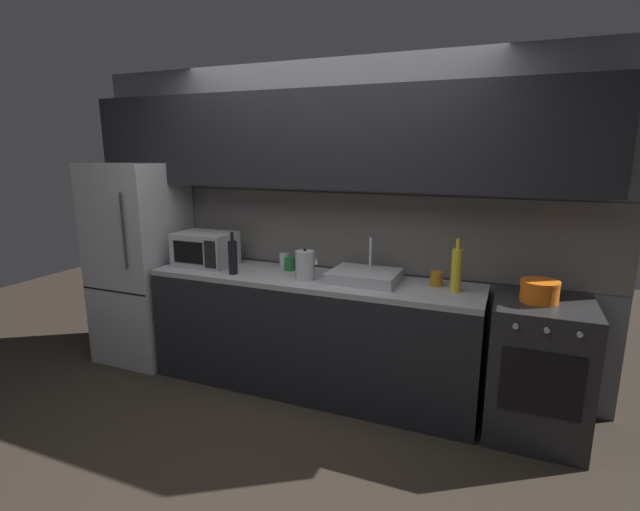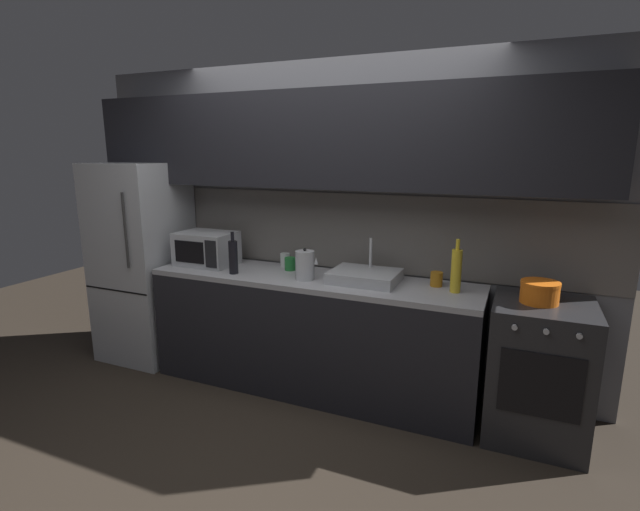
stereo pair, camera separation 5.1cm
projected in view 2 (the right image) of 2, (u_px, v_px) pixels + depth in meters
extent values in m
plane|color=#2D261E|center=(251.00, 452.00, 2.91)|extent=(10.00, 10.00, 0.00)
cube|color=slate|center=(331.00, 223.00, 3.80)|extent=(4.25, 0.10, 2.50)
cube|color=slate|center=(329.00, 230.00, 3.76)|extent=(4.25, 0.01, 0.60)
cube|color=black|center=(320.00, 140.00, 3.46)|extent=(3.91, 0.34, 0.70)
cube|color=black|center=(311.00, 336.00, 3.62)|extent=(2.51, 0.60, 0.86)
cube|color=#9E9EA3|center=(311.00, 279.00, 3.52)|extent=(2.51, 0.60, 0.04)
cube|color=#ADAFB5|center=(143.00, 262.00, 4.16)|extent=(0.68, 0.66, 1.72)
cube|color=black|center=(115.00, 290.00, 3.90)|extent=(0.67, 0.00, 0.01)
cylinder|color=#333333|center=(125.00, 231.00, 3.70)|extent=(0.02, 0.02, 0.60)
cube|color=#232326|center=(538.00, 371.00, 3.00)|extent=(0.60, 0.60, 0.90)
cube|color=black|center=(540.00, 386.00, 2.72)|extent=(0.45, 0.01, 0.40)
cylinder|color=#B2B2B7|center=(515.00, 327.00, 2.70)|extent=(0.03, 0.02, 0.03)
cylinder|color=#B2B2B7|center=(546.00, 332.00, 2.64)|extent=(0.03, 0.02, 0.03)
cylinder|color=#B2B2B7|center=(579.00, 336.00, 2.57)|extent=(0.03, 0.02, 0.03)
cube|color=#A8AAAF|center=(207.00, 248.00, 3.88)|extent=(0.46, 0.34, 0.27)
cube|color=black|center=(189.00, 252.00, 3.74)|extent=(0.28, 0.01, 0.18)
cube|color=black|center=(211.00, 254.00, 3.66)|extent=(0.10, 0.01, 0.22)
cube|color=#ADAFB5|center=(365.00, 276.00, 3.38)|extent=(0.48, 0.38, 0.08)
cylinder|color=silver|center=(371.00, 252.00, 3.46)|extent=(0.02, 0.02, 0.22)
cylinder|color=#B7BABF|center=(305.00, 265.00, 3.43)|extent=(0.14, 0.14, 0.21)
sphere|color=black|center=(305.00, 249.00, 3.40)|extent=(0.02, 0.02, 0.02)
cone|color=#B7BABF|center=(316.00, 261.00, 3.39)|extent=(0.03, 0.03, 0.05)
cylinder|color=black|center=(233.00, 257.00, 3.59)|extent=(0.07, 0.07, 0.25)
cylinder|color=black|center=(232.00, 237.00, 3.55)|extent=(0.03, 0.03, 0.07)
cylinder|color=gold|center=(456.00, 271.00, 3.11)|extent=(0.07, 0.07, 0.29)
cylinder|color=gold|center=(458.00, 244.00, 3.07)|extent=(0.03, 0.03, 0.07)
cylinder|color=silver|center=(285.00, 260.00, 3.82)|extent=(0.08, 0.08, 0.11)
cylinder|color=#B27019|center=(436.00, 279.00, 3.27)|extent=(0.08, 0.08, 0.10)
cylinder|color=#1E6B2D|center=(290.00, 264.00, 3.70)|extent=(0.09, 0.09, 0.10)
cylinder|color=orange|center=(540.00, 294.00, 2.90)|extent=(0.23, 0.23, 0.12)
cylinder|color=orange|center=(541.00, 283.00, 2.89)|extent=(0.23, 0.23, 0.02)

